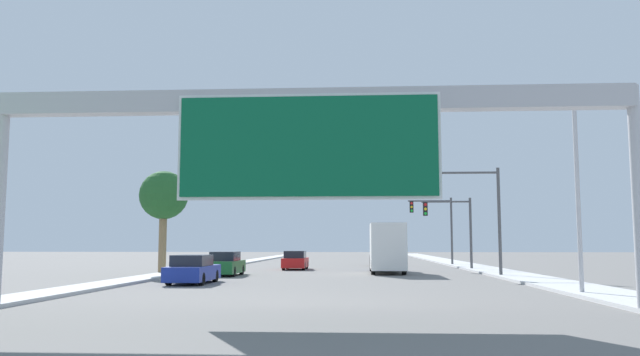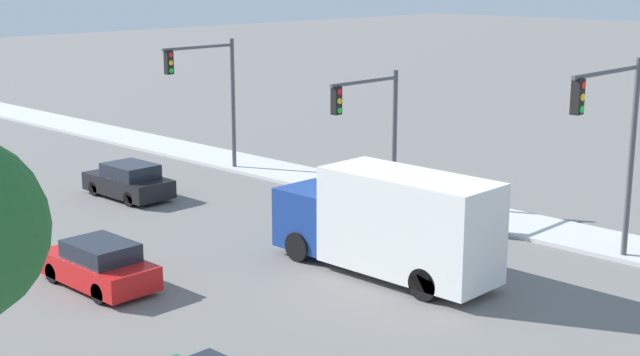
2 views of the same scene
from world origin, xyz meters
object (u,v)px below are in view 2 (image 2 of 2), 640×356
Objects in this scene: car_mid_left at (129,181)px; traffic_light_far_intersection at (212,85)px; car_mid_center at (99,265)px; traffic_light_mid_block at (374,119)px; truck_box_primary at (390,223)px; traffic_light_near_intersection at (615,131)px.

car_mid_left is 6.60m from traffic_light_far_intersection.
car_mid_center is at bearing -128.93° from car_mid_left.
car_mid_left is 11.01m from traffic_light_mid_block.
car_mid_center is 12.86m from traffic_light_mid_block.
truck_box_primary is 1.17× the size of traffic_light_near_intersection.
truck_box_primary is (-0.00, -14.38, 1.02)m from car_mid_left.
truck_box_primary is at bearing -109.65° from traffic_light_far_intersection.
traffic_light_far_intersection reaches higher than traffic_light_mid_block.
car_mid_left is 14.42m from truck_box_primary.
traffic_light_mid_block is at bearing -58.80° from car_mid_left.
traffic_light_far_intersection is (12.48, 9.63, 3.57)m from car_mid_center.
car_mid_left is 0.63× the size of traffic_light_near_intersection.
traffic_light_mid_block reaches higher than truck_box_primary.
traffic_light_near_intersection is at bearing -39.82° from car_mid_center.
traffic_light_near_intersection reaches higher than traffic_light_mid_block.
traffic_light_mid_block is at bearing 89.81° from traffic_light_near_intersection.
traffic_light_near_intersection is 10.03m from traffic_light_mid_block.
truck_box_primary reaches higher than car_mid_center.
traffic_light_near_intersection is 1.06× the size of traffic_light_far_intersection.
car_mid_center is at bearing -142.36° from traffic_light_far_intersection.
traffic_light_mid_block is 10.01m from traffic_light_far_intersection.
car_mid_left is 0.54× the size of truck_box_primary.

